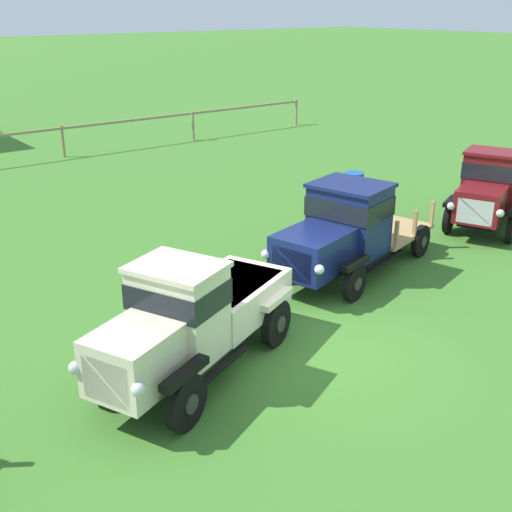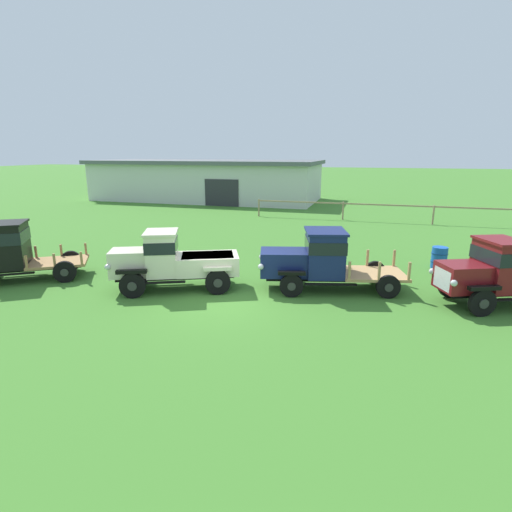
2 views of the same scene
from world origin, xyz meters
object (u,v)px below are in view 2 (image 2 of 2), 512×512
at_px(vintage_truck_far_side, 494,272).
at_px(vintage_truck_midrow_center, 318,258).
at_px(farm_shed, 207,180).
at_px(vintage_truck_foreground_near, 4,252).
at_px(vintage_truck_second_in_line, 172,260).
at_px(oil_drum_beside_row, 439,257).

bearing_deg(vintage_truck_far_side, vintage_truck_midrow_center, 179.83).
distance_m(farm_shed, vintage_truck_foreground_near, 27.24).
distance_m(vintage_truck_second_in_line, vintage_truck_midrow_center, 5.16).
height_order(farm_shed, vintage_truck_midrow_center, farm_shed).
relative_size(vintage_truck_foreground_near, vintage_truck_midrow_center, 0.90).
distance_m(vintage_truck_foreground_near, vintage_truck_midrow_center, 11.69).
relative_size(farm_shed, oil_drum_beside_row, 25.10).
height_order(vintage_truck_foreground_near, vintage_truck_far_side, vintage_truck_foreground_near).
bearing_deg(vintage_truck_midrow_center, vintage_truck_second_in_line, -163.21).
relative_size(vintage_truck_second_in_line, vintage_truck_midrow_center, 0.86).
height_order(farm_shed, vintage_truck_second_in_line, farm_shed).
height_order(vintage_truck_midrow_center, vintage_truck_far_side, vintage_truck_far_side).
bearing_deg(vintage_truck_far_side, farm_shed, 129.58).
bearing_deg(oil_drum_beside_row, vintage_truck_far_side, -76.77).
distance_m(farm_shed, vintage_truck_second_in_line, 27.89).
height_order(farm_shed, vintage_truck_foreground_near, farm_shed).
bearing_deg(farm_shed, vintage_truck_far_side, -50.42).
distance_m(farm_shed, oil_drum_beside_row, 28.20).
xyz_separation_m(vintage_truck_midrow_center, vintage_truck_far_side, (5.55, -0.02, -0.01)).
bearing_deg(vintage_truck_midrow_center, vintage_truck_foreground_near, -167.98).
xyz_separation_m(vintage_truck_foreground_near, vintage_truck_second_in_line, (6.49, 0.94, -0.08)).
relative_size(vintage_truck_foreground_near, vintage_truck_far_side, 1.01).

